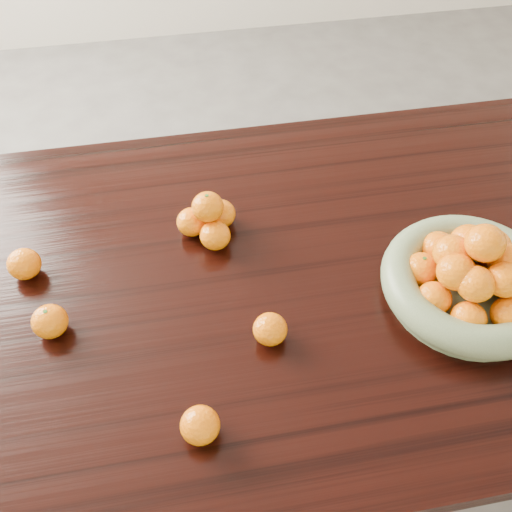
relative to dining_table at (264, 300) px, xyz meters
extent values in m
plane|color=#63605D|center=(0.00, 0.00, -0.66)|extent=(5.00, 5.00, 0.00)
cube|color=black|center=(0.00, 0.00, 0.07)|extent=(2.00, 1.00, 0.04)
cylinder|color=gray|center=(0.38, -0.13, 0.10)|extent=(0.31, 0.31, 0.02)
torus|color=gray|center=(0.38, -0.13, 0.13)|extent=(0.34, 0.34, 0.07)
ellipsoid|color=orange|center=(0.47, -0.10, 0.14)|extent=(0.08, 0.08, 0.07)
ellipsoid|color=orange|center=(0.42, -0.04, 0.14)|extent=(0.07, 0.07, 0.06)
ellipsoid|color=orange|center=(0.35, -0.04, 0.14)|extent=(0.07, 0.07, 0.07)
ellipsoid|color=orange|center=(0.30, -0.08, 0.14)|extent=(0.07, 0.07, 0.06)
ellipsoid|color=orange|center=(0.29, -0.16, 0.14)|extent=(0.07, 0.07, 0.06)
ellipsoid|color=orange|center=(0.34, -0.21, 0.14)|extent=(0.07, 0.07, 0.06)
ellipsoid|color=orange|center=(0.42, -0.22, 0.14)|extent=(0.07, 0.07, 0.07)
ellipsoid|color=orange|center=(0.39, -0.13, 0.14)|extent=(0.07, 0.07, 0.07)
ellipsoid|color=orange|center=(0.42, -0.09, 0.19)|extent=(0.08, 0.08, 0.07)
ellipsoid|color=orange|center=(0.38, -0.07, 0.19)|extent=(0.07, 0.07, 0.07)
ellipsoid|color=orange|center=(0.34, -0.10, 0.19)|extent=(0.07, 0.07, 0.07)
ellipsoid|color=orange|center=(0.33, -0.14, 0.19)|extent=(0.07, 0.07, 0.07)
ellipsoid|color=orange|center=(0.35, -0.17, 0.19)|extent=(0.07, 0.07, 0.06)
ellipsoid|color=orange|center=(0.41, -0.17, 0.19)|extent=(0.07, 0.07, 0.06)
ellipsoid|color=orange|center=(0.43, -0.14, 0.19)|extent=(0.07, 0.07, 0.07)
ellipsoid|color=orange|center=(0.38, -0.12, 0.24)|extent=(0.07, 0.07, 0.07)
ellipsoid|color=orange|center=(-0.09, 0.10, 0.12)|extent=(0.07, 0.07, 0.06)
ellipsoid|color=orange|center=(-0.07, 0.16, 0.12)|extent=(0.07, 0.07, 0.06)
ellipsoid|color=orange|center=(-0.13, 0.14, 0.12)|extent=(0.07, 0.07, 0.06)
ellipsoid|color=orange|center=(-0.09, 0.13, 0.17)|extent=(0.07, 0.07, 0.06)
ellipsoid|color=orange|center=(-0.42, -0.07, 0.12)|extent=(0.07, 0.07, 0.06)
ellipsoid|color=orange|center=(-0.17, -0.32, 0.12)|extent=(0.07, 0.07, 0.06)
ellipsoid|color=orange|center=(-0.02, -0.16, 0.12)|extent=(0.06, 0.06, 0.06)
ellipsoid|color=orange|center=(-0.47, 0.09, 0.12)|extent=(0.07, 0.07, 0.06)
camera|label=1|loc=(-0.15, -0.73, 0.99)|focal=40.00mm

